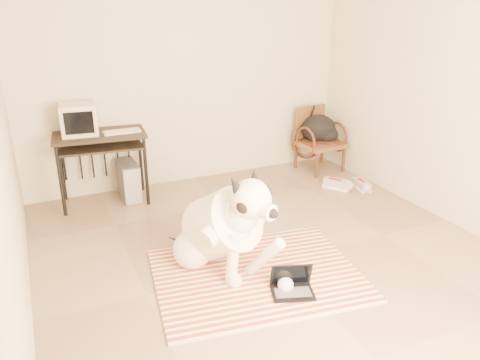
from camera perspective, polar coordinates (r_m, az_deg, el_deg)
floor at (r=4.20m, az=4.61°, el=-9.89°), size 4.50×4.50×0.00m
wall_back at (r=5.71m, az=-6.30°, el=12.99°), size 4.50×0.00×4.50m
wall_right at (r=4.98m, az=25.98°, el=9.74°), size 0.00×4.50×4.50m
rug at (r=3.99m, az=2.07°, el=-11.46°), size 1.84×1.51×0.02m
dog at (r=3.90m, az=-2.15°, el=-5.84°), size 0.77×1.24×0.99m
laptop at (r=3.77m, az=6.35°, el=-12.61°), size 0.38×0.33×0.23m
computer_desk at (r=5.30m, az=-16.65°, el=4.25°), size 1.02×0.64×0.81m
crt_monitor at (r=5.27m, az=-19.05°, el=7.03°), size 0.40×0.39×0.33m
desk_keyboard at (r=5.24m, az=-14.20°, el=5.74°), size 0.39×0.14×0.03m
pc_tower at (r=5.50m, az=-13.41°, el=-0.06°), size 0.20×0.46×0.43m
rattan_chair at (r=6.31m, az=9.51°, el=4.92°), size 0.58×0.56×0.82m
backpack at (r=6.30m, az=9.74°, el=6.08°), size 0.48×0.42×0.35m
sneaker_left at (r=5.81m, az=11.70°, el=-0.51°), size 0.29×0.34×0.11m
sneaker_right at (r=5.86m, az=14.62°, el=-0.60°), size 0.18×0.31×0.10m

